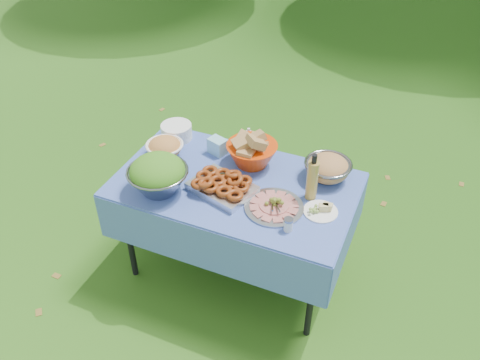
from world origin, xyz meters
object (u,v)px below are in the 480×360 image
object	(u,v)px
picnic_table	(235,228)
bread_bowl	(252,149)
pasta_bowl_steel	(328,168)
oil_bottle	(312,177)
charcuterie_platter	(274,203)
plate_stack	(177,131)
salad_bowl	(158,175)

from	to	relation	value
picnic_table	bread_bowl	distance (m)	0.54
bread_bowl	pasta_bowl_steel	bearing A→B (deg)	5.25
oil_bottle	charcuterie_platter	bearing A→B (deg)	-133.28
oil_bottle	pasta_bowl_steel	bearing A→B (deg)	80.46
plate_stack	bread_bowl	bearing A→B (deg)	-7.14
oil_bottle	salad_bowl	bearing A→B (deg)	-160.93
bread_bowl	charcuterie_platter	bearing A→B (deg)	-51.32
plate_stack	pasta_bowl_steel	distance (m)	1.07
charcuterie_platter	pasta_bowl_steel	bearing A→B (deg)	63.02
salad_bowl	plate_stack	world-z (taller)	salad_bowl
charcuterie_platter	oil_bottle	size ratio (longest dim) A/B	1.13
plate_stack	oil_bottle	bearing A→B (deg)	-13.65
bread_bowl	oil_bottle	world-z (taller)	oil_bottle
salad_bowl	oil_bottle	world-z (taller)	oil_bottle
salad_bowl	bread_bowl	world-z (taller)	salad_bowl
picnic_table	plate_stack	bearing A→B (deg)	151.82
bread_bowl	pasta_bowl_steel	size ratio (longest dim) A/B	1.13
picnic_table	salad_bowl	world-z (taller)	salad_bowl
pasta_bowl_steel	picnic_table	bearing A→B (deg)	-151.06
oil_bottle	plate_stack	bearing A→B (deg)	166.35
bread_bowl	oil_bottle	bearing A→B (deg)	-21.65
charcuterie_platter	picnic_table	bearing A→B (deg)	158.07
picnic_table	oil_bottle	size ratio (longest dim) A/B	4.79
picnic_table	bread_bowl	size ratio (longest dim) A/B	4.48
bread_bowl	pasta_bowl_steel	distance (m)	0.49
picnic_table	charcuterie_platter	world-z (taller)	charcuterie_platter
salad_bowl	plate_stack	bearing A→B (deg)	108.31
salad_bowl	bread_bowl	bearing A→B (deg)	49.30
plate_stack	pasta_bowl_steel	bearing A→B (deg)	-1.55
plate_stack	oil_bottle	distance (m)	1.07
charcuterie_platter	oil_bottle	xyz separation A→B (m)	(0.16, 0.17, 0.11)
salad_bowl	bread_bowl	xyz separation A→B (m)	(0.41, 0.47, -0.01)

